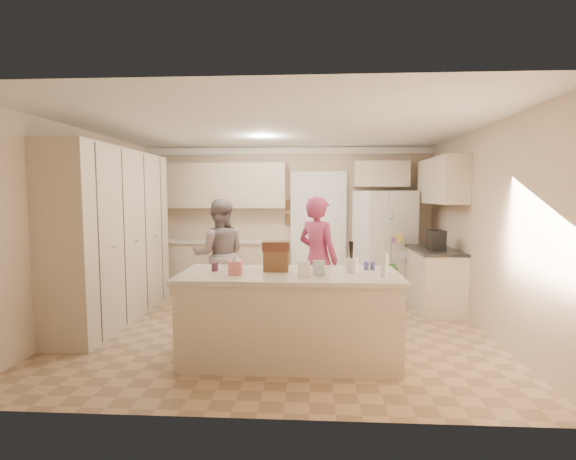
# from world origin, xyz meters

# --- Properties ---
(floor) EXTENTS (5.20, 4.60, 0.02)m
(floor) POSITION_xyz_m (0.00, 0.00, -0.01)
(floor) COLOR tan
(floor) RESTS_ON ground
(ceiling) EXTENTS (5.20, 4.60, 0.02)m
(ceiling) POSITION_xyz_m (0.00, 0.00, 2.61)
(ceiling) COLOR white
(ceiling) RESTS_ON wall_back
(wall_back) EXTENTS (5.20, 0.02, 2.60)m
(wall_back) POSITION_xyz_m (0.00, 2.31, 1.30)
(wall_back) COLOR beige
(wall_back) RESTS_ON ground
(wall_front) EXTENTS (5.20, 0.02, 2.60)m
(wall_front) POSITION_xyz_m (0.00, -2.31, 1.30)
(wall_front) COLOR beige
(wall_front) RESTS_ON ground
(wall_left) EXTENTS (0.02, 4.60, 2.60)m
(wall_left) POSITION_xyz_m (-2.61, 0.00, 1.30)
(wall_left) COLOR beige
(wall_left) RESTS_ON ground
(wall_right) EXTENTS (0.02, 4.60, 2.60)m
(wall_right) POSITION_xyz_m (2.61, 0.00, 1.30)
(wall_right) COLOR beige
(wall_right) RESTS_ON ground
(crown_back) EXTENTS (5.20, 0.08, 0.12)m
(crown_back) POSITION_xyz_m (0.00, 2.26, 2.53)
(crown_back) COLOR white
(crown_back) RESTS_ON wall_back
(pantry_bank) EXTENTS (0.60, 2.60, 2.35)m
(pantry_bank) POSITION_xyz_m (-2.30, 0.20, 1.18)
(pantry_bank) COLOR beige
(pantry_bank) RESTS_ON floor
(back_base_cab) EXTENTS (2.20, 0.60, 0.88)m
(back_base_cab) POSITION_xyz_m (-1.15, 2.00, 0.44)
(back_base_cab) COLOR beige
(back_base_cab) RESTS_ON floor
(back_countertop) EXTENTS (2.24, 0.63, 0.04)m
(back_countertop) POSITION_xyz_m (-1.15, 1.99, 0.90)
(back_countertop) COLOR #BEB1A0
(back_countertop) RESTS_ON back_base_cab
(back_upper_cab) EXTENTS (2.20, 0.35, 0.80)m
(back_upper_cab) POSITION_xyz_m (-1.15, 2.12, 1.90)
(back_upper_cab) COLOR beige
(back_upper_cab) RESTS_ON wall_back
(doorway_opening) EXTENTS (0.90, 0.06, 2.10)m
(doorway_opening) POSITION_xyz_m (0.55, 2.28, 1.05)
(doorway_opening) COLOR black
(doorway_opening) RESTS_ON floor
(doorway_casing) EXTENTS (1.02, 0.03, 2.22)m
(doorway_casing) POSITION_xyz_m (0.55, 2.24, 1.05)
(doorway_casing) COLOR white
(doorway_casing) RESTS_ON floor
(wall_frame_upper) EXTENTS (0.15, 0.02, 0.20)m
(wall_frame_upper) POSITION_xyz_m (0.02, 2.27, 1.55)
(wall_frame_upper) COLOR brown
(wall_frame_upper) RESTS_ON wall_back
(wall_frame_lower) EXTENTS (0.15, 0.02, 0.20)m
(wall_frame_lower) POSITION_xyz_m (0.02, 2.27, 1.28)
(wall_frame_lower) COLOR brown
(wall_frame_lower) RESTS_ON wall_back
(refrigerator) EXTENTS (1.06, 0.93, 1.80)m
(refrigerator) POSITION_xyz_m (1.68, 1.87, 0.90)
(refrigerator) COLOR white
(refrigerator) RESTS_ON floor
(fridge_seam) EXTENTS (0.02, 0.02, 1.78)m
(fridge_seam) POSITION_xyz_m (1.68, 1.52, 0.90)
(fridge_seam) COLOR gray
(fridge_seam) RESTS_ON refrigerator
(fridge_dispenser) EXTENTS (0.22, 0.03, 0.35)m
(fridge_dispenser) POSITION_xyz_m (1.46, 1.51, 1.15)
(fridge_dispenser) COLOR black
(fridge_dispenser) RESTS_ON refrigerator
(fridge_handle_l) EXTENTS (0.02, 0.02, 0.85)m
(fridge_handle_l) POSITION_xyz_m (1.63, 1.50, 1.05)
(fridge_handle_l) COLOR silver
(fridge_handle_l) RESTS_ON refrigerator
(fridge_handle_r) EXTENTS (0.02, 0.02, 0.85)m
(fridge_handle_r) POSITION_xyz_m (1.73, 1.50, 1.05)
(fridge_handle_r) COLOR silver
(fridge_handle_r) RESTS_ON refrigerator
(over_fridge_cab) EXTENTS (0.95, 0.35, 0.45)m
(over_fridge_cab) POSITION_xyz_m (1.65, 2.12, 2.10)
(over_fridge_cab) COLOR beige
(over_fridge_cab) RESTS_ON wall_back
(right_base_cab) EXTENTS (0.60, 1.20, 0.88)m
(right_base_cab) POSITION_xyz_m (2.30, 1.00, 0.44)
(right_base_cab) COLOR beige
(right_base_cab) RESTS_ON floor
(right_countertop) EXTENTS (0.63, 1.24, 0.04)m
(right_countertop) POSITION_xyz_m (2.29, 1.00, 0.90)
(right_countertop) COLOR #2D2B28
(right_countertop) RESTS_ON right_base_cab
(right_upper_cab) EXTENTS (0.35, 1.50, 0.70)m
(right_upper_cab) POSITION_xyz_m (2.43, 1.20, 1.95)
(right_upper_cab) COLOR beige
(right_upper_cab) RESTS_ON wall_right
(coffee_maker) EXTENTS (0.22, 0.28, 0.30)m
(coffee_maker) POSITION_xyz_m (2.25, 0.80, 1.07)
(coffee_maker) COLOR black
(coffee_maker) RESTS_ON right_countertop
(island_base) EXTENTS (2.20, 0.90, 0.88)m
(island_base) POSITION_xyz_m (0.20, -1.10, 0.44)
(island_base) COLOR beige
(island_base) RESTS_ON floor
(island_top) EXTENTS (2.28, 0.96, 0.05)m
(island_top) POSITION_xyz_m (0.20, -1.10, 0.90)
(island_top) COLOR #BEB1A0
(island_top) RESTS_ON island_base
(utensil_crock) EXTENTS (0.13, 0.13, 0.15)m
(utensil_crock) POSITION_xyz_m (0.85, -1.05, 1.00)
(utensil_crock) COLOR white
(utensil_crock) RESTS_ON island_top
(tissue_box) EXTENTS (0.13, 0.13, 0.14)m
(tissue_box) POSITION_xyz_m (-0.35, -1.20, 1.00)
(tissue_box) COLOR #DF7873
(tissue_box) RESTS_ON island_top
(tissue_plume) EXTENTS (0.08, 0.08, 0.08)m
(tissue_plume) POSITION_xyz_m (-0.35, -1.20, 1.10)
(tissue_plume) COLOR white
(tissue_plume) RESTS_ON tissue_box
(dollhouse_body) EXTENTS (0.26, 0.18, 0.22)m
(dollhouse_body) POSITION_xyz_m (0.05, -1.00, 1.04)
(dollhouse_body) COLOR brown
(dollhouse_body) RESTS_ON island_top
(dollhouse_roof) EXTENTS (0.28, 0.20, 0.10)m
(dollhouse_roof) POSITION_xyz_m (0.05, -1.00, 1.20)
(dollhouse_roof) COLOR #592D1E
(dollhouse_roof) RESTS_ON dollhouse_body
(jam_jar) EXTENTS (0.07, 0.07, 0.09)m
(jam_jar) POSITION_xyz_m (-0.60, -1.05, 0.97)
(jam_jar) COLOR #59263F
(jam_jar) RESTS_ON island_top
(greeting_card_a) EXTENTS (0.12, 0.06, 0.16)m
(greeting_card_a) POSITION_xyz_m (0.35, -1.30, 1.01)
(greeting_card_a) COLOR white
(greeting_card_a) RESTS_ON island_top
(greeting_card_b) EXTENTS (0.12, 0.05, 0.16)m
(greeting_card_b) POSITION_xyz_m (0.50, -1.25, 1.01)
(greeting_card_b) COLOR silver
(greeting_card_b) RESTS_ON island_top
(water_bottle) EXTENTS (0.07, 0.07, 0.24)m
(water_bottle) POSITION_xyz_m (1.15, -1.25, 1.04)
(water_bottle) COLOR silver
(water_bottle) RESTS_ON island_top
(shaker_salt) EXTENTS (0.05, 0.05, 0.09)m
(shaker_salt) POSITION_xyz_m (1.02, -0.88, 0.97)
(shaker_salt) COLOR #404693
(shaker_salt) RESTS_ON island_top
(shaker_pepper) EXTENTS (0.05, 0.05, 0.09)m
(shaker_pepper) POSITION_xyz_m (1.09, -0.88, 0.97)
(shaker_pepper) COLOR #404693
(shaker_pepper) RESTS_ON island_top
(teen_boy) EXTENTS (0.91, 0.76, 1.67)m
(teen_boy) POSITION_xyz_m (-0.96, 0.75, 0.84)
(teen_boy) COLOR gray
(teen_boy) RESTS_ON floor
(teen_girl) EXTENTS (0.75, 0.71, 1.72)m
(teen_girl) POSITION_xyz_m (0.51, 0.31, 0.86)
(teen_girl) COLOR #A03441
(teen_girl) RESTS_ON floor
(fridge_magnets) EXTENTS (0.76, 0.02, 1.44)m
(fridge_magnets) POSITION_xyz_m (1.68, 1.51, 0.90)
(fridge_magnets) COLOR tan
(fridge_magnets) RESTS_ON refrigerator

